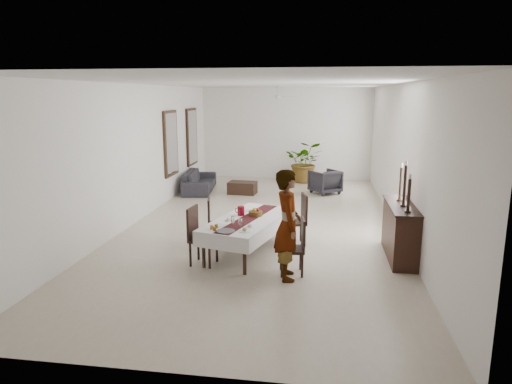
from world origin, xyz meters
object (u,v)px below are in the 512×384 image
(woman, at_px, (288,225))
(sideboard_body, at_px, (400,232))
(sofa, at_px, (200,181))
(red_pitcher, at_px, (241,211))
(dining_table_top, at_px, (249,220))

(woman, relative_size, sideboard_body, 1.11)
(sofa, bearing_deg, woman, -160.54)
(woman, distance_m, sofa, 7.35)
(sofa, bearing_deg, red_pitcher, -163.68)
(red_pitcher, bearing_deg, woman, -52.42)
(dining_table_top, xyz_separation_m, sofa, (-2.46, 5.43, -0.34))
(dining_table_top, relative_size, red_pitcher, 12.00)
(woman, xyz_separation_m, sideboard_body, (1.97, 1.28, -0.42))
(sideboard_body, bearing_deg, dining_table_top, -176.71)
(red_pitcher, relative_size, sofa, 0.08)
(woman, height_order, sideboard_body, woman)
(dining_table_top, height_order, sofa, dining_table_top)
(dining_table_top, height_order, woman, woman)
(woman, distance_m, sideboard_body, 2.39)
(red_pitcher, distance_m, woman, 1.65)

